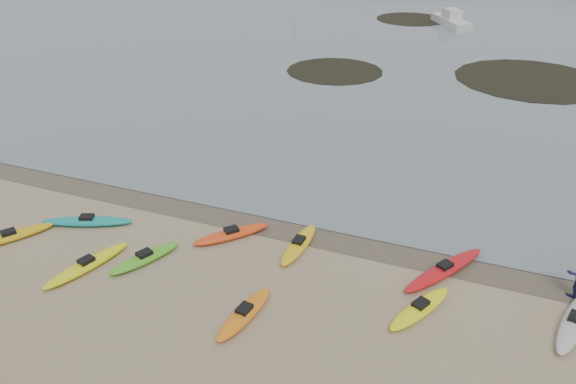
% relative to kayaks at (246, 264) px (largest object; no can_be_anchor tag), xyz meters
% --- Properties ---
extents(ground, '(600.00, 600.00, 0.00)m').
position_rel_kayaks_xyz_m(ground, '(0.27, 3.59, -0.17)').
color(ground, tan).
rests_on(ground, ground).
extents(wet_sand, '(60.00, 60.00, 0.00)m').
position_rel_kayaks_xyz_m(wet_sand, '(0.27, 3.29, -0.17)').
color(wet_sand, brown).
rests_on(wet_sand, ground).
extents(kayaks, '(23.23, 8.58, 0.34)m').
position_rel_kayaks_xyz_m(kayaks, '(0.00, 0.00, 0.00)').
color(kayaks, orange).
rests_on(kayaks, ground).
extents(kelp_mats, '(23.77, 29.62, 0.04)m').
position_rel_kayaks_xyz_m(kelp_mats, '(3.36, 32.95, -0.14)').
color(kelp_mats, black).
rests_on(kelp_mats, water).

